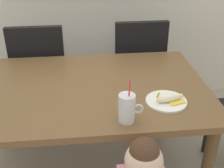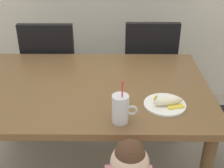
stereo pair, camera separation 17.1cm
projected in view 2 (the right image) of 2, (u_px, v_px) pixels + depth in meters
dining_table at (88, 98)px, 1.88m from camera, size 1.48×0.98×0.75m
dining_chair_left at (52, 68)px, 2.52m from camera, size 0.44×0.44×0.96m
dining_chair_right at (149, 66)px, 2.55m from camera, size 0.44×0.45×0.96m
milk_cup at (121, 110)px, 1.46m from camera, size 0.13×0.08×0.25m
snack_plate at (165, 104)px, 1.62m from camera, size 0.23×0.23×0.01m
peeled_banana at (169, 102)px, 1.60m from camera, size 0.18×0.12×0.07m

